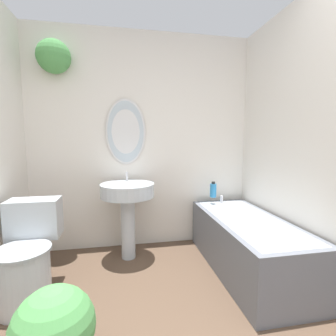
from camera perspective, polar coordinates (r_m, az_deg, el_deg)
wall_back at (r=2.78m, az=-7.50°, el=7.69°), size 2.56×0.33×2.40m
wall_right at (r=2.22m, az=31.80°, el=5.10°), size 0.06×2.37×2.40m
toilet at (r=2.23m, az=-30.10°, el=-17.67°), size 0.40×0.60×0.74m
pedestal_sink at (r=2.52m, az=-9.45°, el=-7.34°), size 0.54×0.54×0.88m
bathtub at (r=2.49m, az=17.99°, el=-16.39°), size 0.63×1.42×0.57m
shampoo_bottle at (r=2.82m, az=10.54°, el=-5.12°), size 0.07×0.07×0.18m
potted_plant at (r=1.51m, az=-25.12°, el=-32.01°), size 0.39×0.39×0.52m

